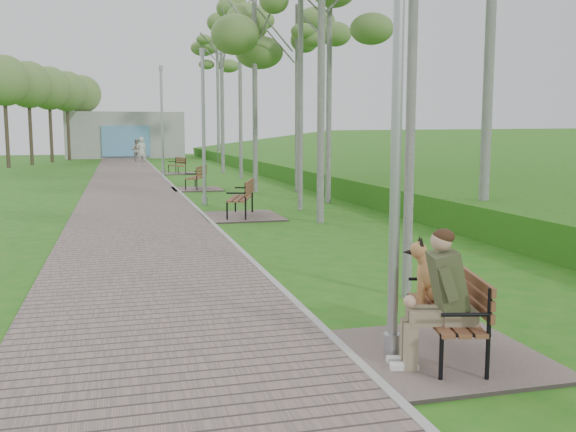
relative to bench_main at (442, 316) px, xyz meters
name	(u,v)px	position (x,y,z in m)	size (l,w,h in m)	color
ground	(289,299)	(-0.88, 2.67, -0.45)	(120.00, 120.00, 0.00)	#1D6514
walkway	(129,182)	(-2.63, 24.17, -0.43)	(3.50, 67.00, 0.04)	#675853
kerb	(169,181)	(-0.88, 24.17, -0.42)	(0.10, 67.00, 0.05)	#999993
embankment	(422,179)	(11.12, 22.67, -0.45)	(14.00, 70.00, 1.60)	#437720
building_north	(125,135)	(-2.38, 53.64, 1.55)	(10.00, 5.20, 4.00)	#9E9E99
bench_main	(442,316)	(0.00, 0.00, 0.00)	(1.82, 2.02, 1.59)	#675853
bench_second	(240,208)	(0.04, 11.22, -0.21)	(2.05, 2.28, 1.26)	#675853
bench_third	(196,184)	(-0.12, 19.85, -0.23)	(1.91, 2.13, 1.18)	#675853
bench_far	(177,170)	(0.02, 29.78, -0.24)	(1.81, 2.01, 1.11)	#675853
lamp_post_near	(396,146)	(-0.49, 0.11, 1.70)	(0.18, 0.18, 4.60)	#A0A2A8
lamp_post_second	(204,133)	(-0.50, 14.40, 1.81)	(0.19, 0.19, 4.82)	#A0A2A8
lamp_post_third	(162,125)	(-0.80, 28.74, 2.21)	(0.22, 0.22, 5.69)	#A0A2A8
pedestrian_near	(142,151)	(-1.53, 38.95, 0.53)	(0.71, 0.46, 1.94)	beige
pedestrian_far	(137,150)	(-1.68, 45.00, 0.43)	(0.85, 0.66, 1.75)	#9D9589
birch_mid_b	(297,40)	(3.42, 17.61, 5.19)	(2.28, 2.28, 7.18)	silver
birch_mid_c	(254,22)	(1.93, 18.15, 5.83)	(2.68, 2.68, 8.00)	silver
birch_far_b	(221,13)	(2.58, 29.96, 8.26)	(2.89, 2.89, 11.09)	silver
birch_far_c	(217,55)	(4.17, 41.87, 7.41)	(2.67, 2.67, 10.01)	silver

